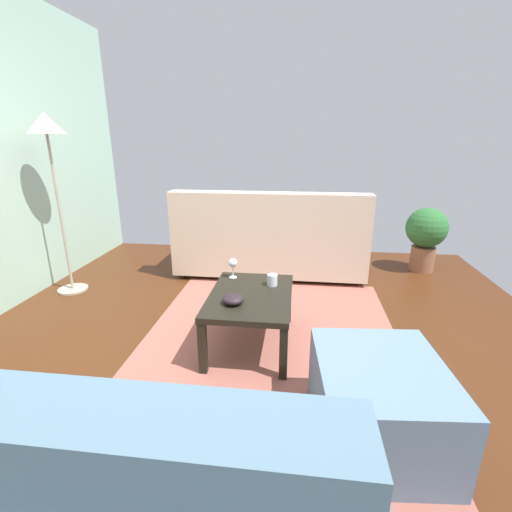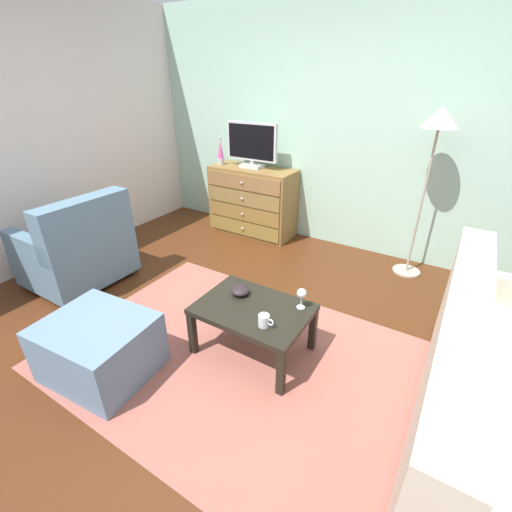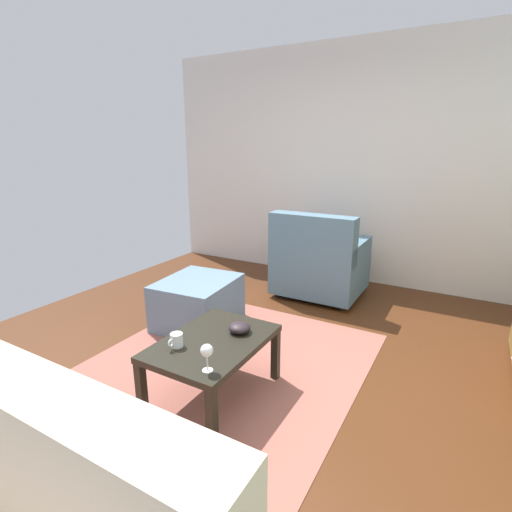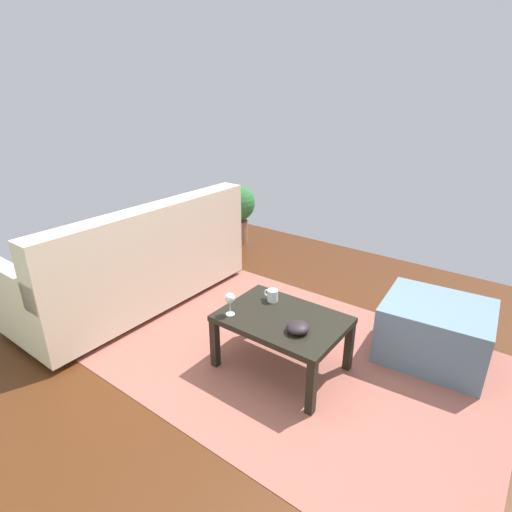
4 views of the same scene
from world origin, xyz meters
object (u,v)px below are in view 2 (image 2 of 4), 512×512
wine_glass (302,294)px  mug (264,321)px  dresser (252,201)px  armchair (78,249)px  standing_lamp (437,135)px  lava_lamp (221,153)px  couch_large (497,406)px  ottoman (100,347)px  coffee_table (253,313)px  bowl_decorative (240,291)px  tv (252,144)px

wine_glass → mug: bearing=-110.5°
dresser → armchair: size_ratio=1.19×
dresser → standing_lamp: size_ratio=0.66×
dresser → mug: (1.40, -2.08, 0.01)m
lava_lamp → couch_large: (3.19, -1.91, -0.65)m
ottoman → couch_large: bearing=17.4°
couch_large → coffee_table: bearing=179.4°
bowl_decorative → ottoman: bearing=-126.8°
mug → ottoman: mug is taller
lava_lamp → couch_large: size_ratio=0.16×
coffee_table → ottoman: (-0.79, -0.74, -0.14)m
dresser → armchair: 2.13m
dresser → wine_glass: (1.52, -1.76, 0.09)m
dresser → armchair: bearing=-111.4°
tv → armchair: 2.28m
armchair → bowl_decorative: bearing=4.3°
ottoman → wine_glass: bearing=40.1°
mug → coffee_table: bearing=141.7°
lava_lamp → bowl_decorative: (1.51, -1.80, -0.57)m
couch_large → lava_lamp: bearing=149.1°
couch_large → tv: bearing=144.4°
wine_glass → couch_large: size_ratio=0.08×
dresser → coffee_table: bearing=-57.7°
coffee_table → standing_lamp: (0.76, 1.89, 1.07)m
ottoman → tv: bearing=99.5°
wine_glass → mug: wine_glass is taller
couch_large → wine_glass: bearing=171.0°
coffee_table → couch_large: 1.52m
wine_glass → couch_large: bearing=-9.0°
tv → dresser: bearing=-50.6°
dresser → lava_lamp: 0.73m
dresser → lava_lamp: (-0.45, -0.04, 0.58)m
tv → couch_large: bearing=-35.6°
mug → standing_lamp: 2.32m
dresser → wine_glass: 2.33m
armchair → standing_lamp: size_ratio=0.56×
dresser → couch_large: 3.37m
bowl_decorative → armchair: size_ratio=0.16×
lava_lamp → mug: lava_lamp is taller
standing_lamp → dresser: bearing=178.6°
armchair → standing_lamp: (2.77, 1.94, 1.05)m
lava_lamp → couch_large: lava_lamp is taller
wine_glass → dresser: bearing=130.9°
armchair → couch_large: bearing=0.5°
dresser → bowl_decorative: (1.06, -1.85, 0.00)m
lava_lamp → couch_large: bearing=-30.9°
lava_lamp → ottoman: (0.88, -2.63, -0.80)m
dresser → standing_lamp: (1.99, -0.05, 0.98)m
standing_lamp → bowl_decorative: bearing=-117.5°
coffee_table → wine_glass: (0.29, 0.18, 0.17)m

